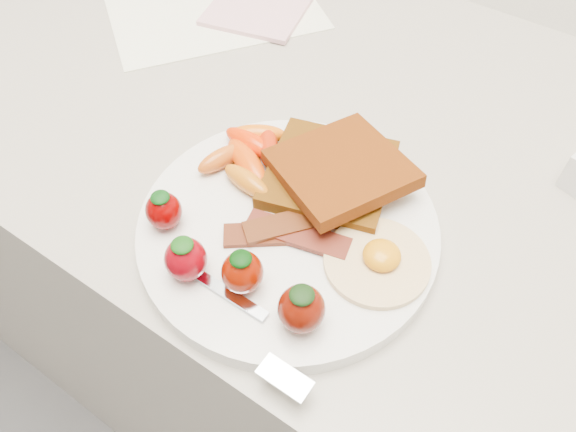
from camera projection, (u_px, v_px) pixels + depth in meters
The scene contains 10 objects.
counter at pixel (342, 330), 0.95m from camera, with size 2.00×0.60×0.90m, color gray.
plate at pixel (288, 229), 0.51m from camera, with size 0.27×0.27×0.02m, color white.
toast_lower at pixel (329, 174), 0.53m from camera, with size 0.11×0.11×0.01m, color black.
toast_upper at pixel (341, 168), 0.51m from camera, with size 0.11×0.11×0.01m, color #3F2104.
fried_egg at pixel (378, 260), 0.47m from camera, with size 0.11×0.11×0.02m.
bacon_strips at pixel (290, 230), 0.49m from camera, with size 0.11×0.10×0.01m.
baby_carrots at pixel (249, 153), 0.54m from camera, with size 0.09×0.10×0.02m.
strawberries at pixel (228, 266), 0.45m from camera, with size 0.19×0.06×0.05m.
fork at pixel (246, 326), 0.43m from camera, with size 0.16×0.05×0.00m.
paper_sheet at pixel (213, 7), 0.74m from camera, with size 0.20×0.27×0.00m, color white.
Camera 1 is at (0.17, 1.29, 1.32)m, focal length 35.00 mm.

